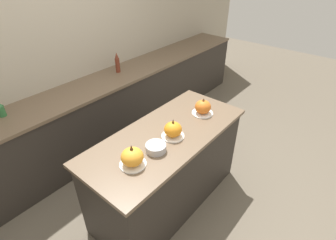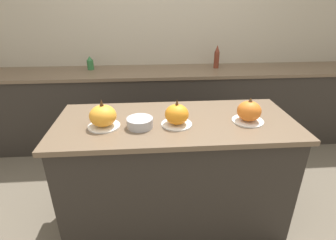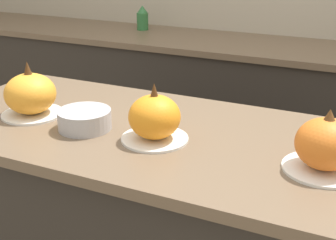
{
  "view_description": "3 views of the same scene",
  "coord_description": "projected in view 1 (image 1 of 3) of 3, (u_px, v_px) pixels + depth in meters",
  "views": [
    {
      "loc": [
        -1.48,
        -1.25,
        2.3
      ],
      "look_at": [
        0.04,
        0.02,
        1.01
      ],
      "focal_mm": 28.0,
      "sensor_mm": 36.0,
      "label": 1
    },
    {
      "loc": [
        -0.18,
        -1.65,
        1.66
      ],
      "look_at": [
        -0.06,
        -0.05,
        0.91
      ],
      "focal_mm": 28.0,
      "sensor_mm": 36.0,
      "label": 2
    },
    {
      "loc": [
        0.6,
        -1.24,
        1.47
      ],
      "look_at": [
        -0.01,
        0.04,
        0.91
      ],
      "focal_mm": 50.0,
      "sensor_mm": 36.0,
      "label": 3
    }
  ],
  "objects": [
    {
      "name": "pumpkin_cake_center",
      "position": [
        173.0,
        130.0,
        2.31
      ],
      "size": [
        0.21,
        0.21,
        0.18
      ],
      "color": "white",
      "rests_on": "kitchen_island"
    },
    {
      "name": "pumpkin_cake_left",
      "position": [
        132.0,
        157.0,
        2.01
      ],
      "size": [
        0.21,
        0.21,
        0.19
      ],
      "color": "white",
      "rests_on": "kitchen_island"
    },
    {
      "name": "wall_back",
      "position": [
        60.0,
        56.0,
        3.08
      ],
      "size": [
        8.0,
        0.06,
        2.5
      ],
      "color": "#B2A893",
      "rests_on": "ground_plane"
    },
    {
      "name": "back_counter",
      "position": [
        88.0,
        122.0,
        3.33
      ],
      "size": [
        6.0,
        0.6,
        0.91
      ],
      "color": "#2D2823",
      "rests_on": "ground_plane"
    },
    {
      "name": "kitchen_island",
      "position": [
        167.0,
        169.0,
        2.63
      ],
      "size": [
        1.68,
        0.73,
        0.89
      ],
      "color": "#2D2823",
      "rests_on": "ground_plane"
    },
    {
      "name": "pumpkin_cake_right",
      "position": [
        203.0,
        107.0,
        2.64
      ],
      "size": [
        0.22,
        0.22,
        0.17
      ],
      "color": "white",
      "rests_on": "kitchen_island"
    },
    {
      "name": "bottle_short",
      "position": [
        0.0,
        109.0,
        2.56
      ],
      "size": [
        0.07,
        0.07,
        0.15
      ],
      "color": "#2D6B38",
      "rests_on": "back_counter"
    },
    {
      "name": "mixing_bowl",
      "position": [
        156.0,
        148.0,
        2.17
      ],
      "size": [
        0.17,
        0.17,
        0.06
      ],
      "color": "#ADADB2",
      "rests_on": "kitchen_island"
    },
    {
      "name": "bottle_tall",
      "position": [
        117.0,
        63.0,
        3.46
      ],
      "size": [
        0.06,
        0.06,
        0.27
      ],
      "color": "maroon",
      "rests_on": "back_counter"
    },
    {
      "name": "ground_plane",
      "position": [
        167.0,
        199.0,
        2.88
      ],
      "size": [
        12.0,
        12.0,
        0.0
      ],
      "primitive_type": "plane",
      "color": "#665B4C"
    }
  ]
}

